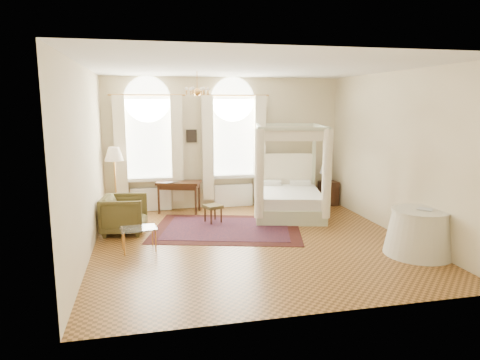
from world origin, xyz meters
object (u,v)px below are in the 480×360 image
(side_table, at_px, (419,232))
(stool, at_px, (213,208))
(canopy_bed, at_px, (288,195))
(coffee_table, at_px, (139,230))
(armchair, at_px, (124,214))
(writing_desk, at_px, (179,186))
(floor_lamp, at_px, (114,158))
(nightstand, at_px, (328,193))

(side_table, bearing_deg, stool, 139.14)
(stool, height_order, side_table, side_table)
(canopy_bed, xyz_separation_m, stool, (-1.86, -0.26, -0.15))
(coffee_table, xyz_separation_m, side_table, (4.86, -1.26, 0.01))
(armchair, height_order, side_table, side_table)
(stool, bearing_deg, side_table, -40.86)
(canopy_bed, distance_m, writing_desk, 2.67)
(canopy_bed, xyz_separation_m, side_table, (1.39, -3.07, -0.09))
(stool, bearing_deg, canopy_bed, 7.89)
(writing_desk, distance_m, armchair, 1.93)
(writing_desk, distance_m, coffee_table, 2.83)
(coffee_table, distance_m, side_table, 5.02)
(writing_desk, distance_m, side_table, 5.54)
(floor_lamp, bearing_deg, side_table, -34.65)
(armchair, bearing_deg, coffee_table, -157.94)
(canopy_bed, xyz_separation_m, armchair, (-3.77, -0.62, -0.10))
(writing_desk, relative_size, coffee_table, 1.68)
(armchair, distance_m, side_table, 5.72)
(floor_lamp, relative_size, side_table, 1.40)
(coffee_table, bearing_deg, floor_lamp, 102.22)
(canopy_bed, relative_size, coffee_table, 3.34)
(nightstand, distance_m, stool, 3.42)
(armchair, distance_m, floor_lamp, 1.66)
(nightstand, relative_size, stool, 1.34)
(canopy_bed, bearing_deg, nightstand, 29.86)
(armchair, bearing_deg, floor_lamp, 18.40)
(writing_desk, relative_size, side_table, 0.97)
(writing_desk, bearing_deg, coffee_table, -109.54)
(stool, relative_size, side_table, 0.39)
(nightstand, distance_m, side_table, 3.87)
(nightstand, relative_size, armchair, 0.72)
(nightstand, relative_size, side_table, 0.52)
(side_table, bearing_deg, floor_lamp, 145.35)
(floor_lamp, bearing_deg, stool, -23.15)
(nightstand, bearing_deg, canopy_bed, -150.14)
(side_table, bearing_deg, canopy_bed, 114.36)
(stool, relative_size, floor_lamp, 0.28)
(writing_desk, bearing_deg, armchair, -130.40)
(canopy_bed, height_order, stool, canopy_bed)
(nightstand, distance_m, armchair, 5.36)
(coffee_table, bearing_deg, nightstand, 28.27)
(coffee_table, bearing_deg, side_table, -14.48)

